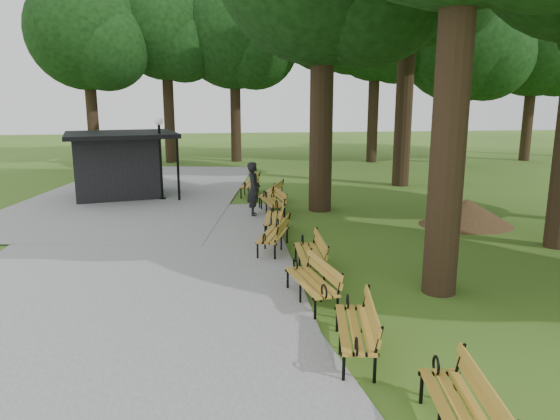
{
  "coord_description": "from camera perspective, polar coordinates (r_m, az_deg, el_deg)",
  "views": [
    {
      "loc": [
        -1.98,
        -8.24,
        4.01
      ],
      "look_at": [
        -0.18,
        4.9,
        1.1
      ],
      "focal_mm": 33.44,
      "sensor_mm": 36.0,
      "label": 1
    }
  ],
  "objects": [
    {
      "name": "ground",
      "position": [
        9.37,
        5.31,
        -13.01
      ],
      "size": [
        100.0,
        100.0,
        0.0
      ],
      "primitive_type": "plane",
      "color": "#3B651C",
      "rests_on": "ground"
    },
    {
      "name": "path",
      "position": [
        12.09,
        -17.09,
        -7.41
      ],
      "size": [
        12.0,
        38.0,
        0.06
      ],
      "primitive_type": "cube",
      "color": "gray",
      "rests_on": "ground"
    },
    {
      "name": "person",
      "position": [
        17.63,
        -2.89,
        2.28
      ],
      "size": [
        0.48,
        0.7,
        1.85
      ],
      "primitive_type": "imported",
      "rotation": [
        0.0,
        0.0,
        1.51
      ],
      "color": "black",
      "rests_on": "ground"
    },
    {
      "name": "kiosk",
      "position": [
        21.99,
        -17.46,
        4.73
      ],
      "size": [
        4.83,
        4.42,
        2.6
      ],
      "primitive_type": null,
      "rotation": [
        0.0,
        0.0,
        0.22
      ],
      "color": "black",
      "rests_on": "ground"
    },
    {
      "name": "lamp_post",
      "position": [
        20.69,
        -13.03,
        7.39
      ],
      "size": [
        0.32,
        0.32,
        3.24
      ],
      "color": "black",
      "rests_on": "ground"
    },
    {
      "name": "dirt_mound",
      "position": [
        17.49,
        19.74,
        -0.21
      ],
      "size": [
        2.5,
        2.5,
        0.84
      ],
      "primitive_type": "cone",
      "color": "#47301C",
      "rests_on": "ground"
    },
    {
      "name": "bench_1",
      "position": [
        6.81,
        18.99,
        -19.98
      ],
      "size": [
        0.92,
        1.98,
        0.88
      ],
      "primitive_type": null,
      "rotation": [
        0.0,
        0.0,
        -1.73
      ],
      "color": "#B9882A",
      "rests_on": "ground"
    },
    {
      "name": "bench_2",
      "position": [
        8.46,
        8.16,
        -12.73
      ],
      "size": [
        0.98,
        1.99,
        0.88
      ],
      "primitive_type": null,
      "rotation": [
        0.0,
        0.0,
        -1.76
      ],
      "color": "#B9882A",
      "rests_on": "ground"
    },
    {
      "name": "bench_3",
      "position": [
        10.33,
        3.42,
        -7.86
      ],
      "size": [
        0.93,
        1.98,
        0.88
      ],
      "primitive_type": null,
      "rotation": [
        0.0,
        0.0,
        -1.41
      ],
      "color": "#B9882A",
      "rests_on": "ground"
    },
    {
      "name": "bench_4",
      "position": [
        12.06,
        3.2,
        -4.86
      ],
      "size": [
        0.74,
        1.93,
        0.88
      ],
      "primitive_type": null,
      "rotation": [
        0.0,
        0.0,
        -1.62
      ],
      "color": "#B9882A",
      "rests_on": "ground"
    },
    {
      "name": "bench_5",
      "position": [
        13.71,
        -0.76,
        -2.72
      ],
      "size": [
        1.23,
        2.0,
        0.88
      ],
      "primitive_type": null,
      "rotation": [
        0.0,
        0.0,
        -1.91
      ],
      "color": "#B9882A",
      "rests_on": "ground"
    },
    {
      "name": "bench_6",
      "position": [
        15.53,
        -0.67,
        -0.91
      ],
      "size": [
        0.93,
        1.98,
        0.88
      ],
      "primitive_type": null,
      "rotation": [
        0.0,
        0.0,
        -1.73
      ],
      "color": "#B9882A",
      "rests_on": "ground"
    },
    {
      "name": "bench_7",
      "position": [
        17.85,
        -0.82,
        0.84
      ],
      "size": [
        0.83,
        1.96,
        0.88
      ],
      "primitive_type": null,
      "rotation": [
        0.0,
        0.0,
        -1.47
      ],
      "color": "#B9882A",
      "rests_on": "ground"
    },
    {
      "name": "bench_8",
      "position": [
        19.55,
        -1.0,
        1.86
      ],
      "size": [
        1.28,
        2.0,
        0.88
      ],
      "primitive_type": null,
      "rotation": [
        0.0,
        0.0,
        -1.94
      ],
      "color": "#B9882A",
      "rests_on": "ground"
    },
    {
      "name": "bench_9",
      "position": [
        21.49,
        -3.32,
        2.8
      ],
      "size": [
        1.09,
        2.0,
        0.88
      ],
      "primitive_type": null,
      "rotation": [
        0.0,
        0.0,
        -1.82
      ],
      "color": "#B9882A",
      "rests_on": "ground"
    },
    {
      "name": "tree_backdrop",
      "position": [
        32.8,
        8.3,
        19.38
      ],
      "size": [
        37.94,
        9.87,
        16.14
      ],
      "primitive_type": null,
      "color": "black",
      "rests_on": "ground"
    }
  ]
}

